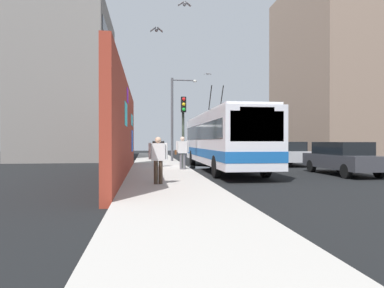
{
  "coord_description": "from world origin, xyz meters",
  "views": [
    {
      "loc": [
        -19.43,
        2.39,
        1.62
      ],
      "look_at": [
        0.56,
        -0.29,
        1.45
      ],
      "focal_mm": 32.25,
      "sensor_mm": 36.0,
      "label": 1
    }
  ],
  "objects_px": {
    "street_lamp": "(175,113)",
    "pedestrian_midblock": "(158,149)",
    "city_bus": "(222,139)",
    "parked_car_white": "(260,151)",
    "pedestrian_near_wall": "(158,156)",
    "traffic_light": "(183,120)",
    "parked_car_silver": "(288,153)",
    "parked_car_dark_gray": "(342,157)",
    "parked_car_navy": "(240,149)",
    "pedestrian_at_curb": "(182,150)"
  },
  "relations": [
    {
      "from": "parked_car_dark_gray",
      "to": "parked_car_navy",
      "type": "height_order",
      "value": "same"
    },
    {
      "from": "pedestrian_midblock",
      "to": "street_lamp",
      "type": "distance_m",
      "value": 6.51
    },
    {
      "from": "pedestrian_midblock",
      "to": "traffic_light",
      "type": "distance_m",
      "value": 2.36
    },
    {
      "from": "parked_car_silver",
      "to": "parked_car_white",
      "type": "height_order",
      "value": "same"
    },
    {
      "from": "pedestrian_at_curb",
      "to": "pedestrian_midblock",
      "type": "bearing_deg",
      "value": 31.07
    },
    {
      "from": "parked_car_dark_gray",
      "to": "pedestrian_near_wall",
      "type": "distance_m",
      "value": 9.68
    },
    {
      "from": "traffic_light",
      "to": "parked_car_silver",
      "type": "bearing_deg",
      "value": -66.99
    },
    {
      "from": "parked_car_white",
      "to": "pedestrian_midblock",
      "type": "distance_m",
      "value": 11.6
    },
    {
      "from": "pedestrian_near_wall",
      "to": "pedestrian_at_curb",
      "type": "relative_size",
      "value": 0.95
    },
    {
      "from": "city_bus",
      "to": "traffic_light",
      "type": "distance_m",
      "value": 2.39
    },
    {
      "from": "parked_car_dark_gray",
      "to": "traffic_light",
      "type": "xyz_separation_m",
      "value": [
        3.28,
        7.35,
        1.96
      ]
    },
    {
      "from": "parked_car_silver",
      "to": "parked_car_navy",
      "type": "relative_size",
      "value": 0.99
    },
    {
      "from": "parked_car_silver",
      "to": "parked_car_white",
      "type": "xyz_separation_m",
      "value": [
        5.62,
        -0.0,
        0.0
      ]
    },
    {
      "from": "city_bus",
      "to": "parked_car_dark_gray",
      "type": "distance_m",
      "value": 6.2
    },
    {
      "from": "parked_car_white",
      "to": "pedestrian_at_curb",
      "type": "relative_size",
      "value": 2.87
    },
    {
      "from": "parked_car_silver",
      "to": "pedestrian_midblock",
      "type": "bearing_deg",
      "value": 103.43
    },
    {
      "from": "pedestrian_near_wall",
      "to": "traffic_light",
      "type": "distance_m",
      "value": 7.3
    },
    {
      "from": "parked_car_dark_gray",
      "to": "pedestrian_at_curb",
      "type": "distance_m",
      "value": 7.87
    },
    {
      "from": "pedestrian_midblock",
      "to": "street_lamp",
      "type": "height_order",
      "value": "street_lamp"
    },
    {
      "from": "pedestrian_near_wall",
      "to": "street_lamp",
      "type": "bearing_deg",
      "value": -7.26
    },
    {
      "from": "pedestrian_at_curb",
      "to": "street_lamp",
      "type": "relative_size",
      "value": 0.28
    },
    {
      "from": "city_bus",
      "to": "parked_car_white",
      "type": "relative_size",
      "value": 2.51
    },
    {
      "from": "traffic_light",
      "to": "street_lamp",
      "type": "relative_size",
      "value": 0.63
    },
    {
      "from": "pedestrian_near_wall",
      "to": "traffic_light",
      "type": "xyz_separation_m",
      "value": [
        6.91,
        -1.62,
        1.7
      ]
    },
    {
      "from": "parked_car_silver",
      "to": "street_lamp",
      "type": "relative_size",
      "value": 0.69
    },
    {
      "from": "city_bus",
      "to": "traffic_light",
      "type": "bearing_deg",
      "value": 88.88
    },
    {
      "from": "pedestrian_near_wall",
      "to": "traffic_light",
      "type": "relative_size",
      "value": 0.41
    },
    {
      "from": "city_bus",
      "to": "pedestrian_at_curb",
      "type": "height_order",
      "value": "city_bus"
    },
    {
      "from": "parked_car_navy",
      "to": "parked_car_silver",
      "type": "bearing_deg",
      "value": 180.0
    },
    {
      "from": "city_bus",
      "to": "parked_car_white",
      "type": "height_order",
      "value": "city_bus"
    },
    {
      "from": "parked_car_white",
      "to": "parked_car_navy",
      "type": "xyz_separation_m",
      "value": [
        6.16,
        0.0,
        -0.0
      ]
    },
    {
      "from": "traffic_light",
      "to": "parked_car_dark_gray",
      "type": "bearing_deg",
      "value": -114.07
    },
    {
      "from": "pedestrian_midblock",
      "to": "street_lamp",
      "type": "relative_size",
      "value": 0.27
    },
    {
      "from": "city_bus",
      "to": "parked_car_navy",
      "type": "bearing_deg",
      "value": -19.19
    },
    {
      "from": "parked_car_white",
      "to": "traffic_light",
      "type": "distance_m",
      "value": 11.59
    },
    {
      "from": "street_lamp",
      "to": "pedestrian_midblock",
      "type": "bearing_deg",
      "value": 165.85
    },
    {
      "from": "traffic_light",
      "to": "parked_car_navy",
      "type": "bearing_deg",
      "value": -26.26
    },
    {
      "from": "traffic_light",
      "to": "city_bus",
      "type": "bearing_deg",
      "value": -91.12
    },
    {
      "from": "parked_car_white",
      "to": "pedestrian_at_curb",
      "type": "bearing_deg",
      "value": 142.16
    },
    {
      "from": "parked_car_dark_gray",
      "to": "street_lamp",
      "type": "distance_m",
      "value": 12.77
    },
    {
      "from": "parked_car_dark_gray",
      "to": "parked_car_silver",
      "type": "xyz_separation_m",
      "value": [
        6.4,
        0.0,
        -0.0
      ]
    },
    {
      "from": "city_bus",
      "to": "pedestrian_midblock",
      "type": "distance_m",
      "value": 3.69
    },
    {
      "from": "parked_car_dark_gray",
      "to": "street_lamp",
      "type": "relative_size",
      "value": 0.77
    },
    {
      "from": "parked_car_white",
      "to": "pedestrian_midblock",
      "type": "relative_size",
      "value": 2.89
    },
    {
      "from": "parked_car_silver",
      "to": "parked_car_white",
      "type": "bearing_deg",
      "value": -0.0
    },
    {
      "from": "pedestrian_near_wall",
      "to": "street_lamp",
      "type": "height_order",
      "value": "street_lamp"
    },
    {
      "from": "parked_car_navy",
      "to": "pedestrian_at_curb",
      "type": "xyz_separation_m",
      "value": [
        -15.81,
        7.5,
        0.32
      ]
    },
    {
      "from": "parked_car_silver",
      "to": "pedestrian_at_curb",
      "type": "bearing_deg",
      "value": 118.27
    },
    {
      "from": "parked_car_white",
      "to": "parked_car_dark_gray",
      "type": "bearing_deg",
      "value": 180.0
    },
    {
      "from": "parked_car_dark_gray",
      "to": "parked_car_navy",
      "type": "relative_size",
      "value": 1.1
    }
  ]
}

